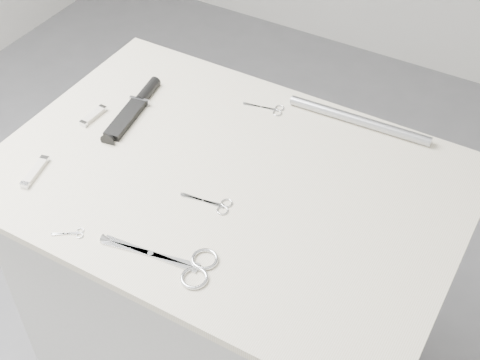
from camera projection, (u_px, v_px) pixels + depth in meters
The scene contains 10 objects.
plinth at pixel (229, 307), 1.75m from camera, with size 0.90×0.60×0.90m, color beige.
display_board at pixel (227, 180), 1.43m from camera, with size 1.00×0.70×0.02m, color beige.
large_shears at pixel (182, 263), 1.25m from camera, with size 0.23×0.10×0.01m.
embroidery_scissors_a at pixel (215, 204), 1.36m from camera, with size 0.11×0.05×0.00m.
embroidery_scissors_b at pixel (270, 109), 1.59m from camera, with size 0.10×0.05×0.00m.
tiny_scissors at pixel (72, 233), 1.31m from camera, with size 0.06×0.05×0.00m.
sheathed_knife at pixel (136, 106), 1.59m from camera, with size 0.07×0.23×0.03m.
pocket_knife_a at pixel (93, 116), 1.57m from camera, with size 0.02×0.08×0.01m.
pocket_knife_b at pixel (35, 172), 1.43m from camera, with size 0.04×0.10×0.01m.
metal_rail at pixel (359, 120), 1.55m from camera, with size 0.02×0.02×0.34m, color #9A9DA3.
Camera 1 is at (0.54, -0.88, 1.90)m, focal length 50.00 mm.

